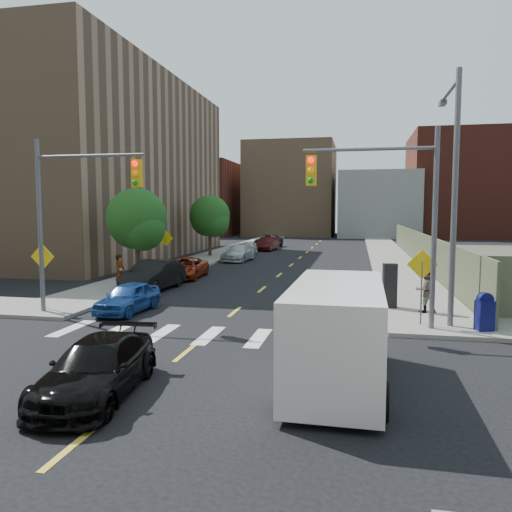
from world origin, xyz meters
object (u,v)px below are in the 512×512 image
at_px(parked_car_red, 185,268).
at_px(parked_car_white, 248,248).
at_px(pedestrian_east, 426,290).
at_px(parked_car_grey, 268,241).
at_px(parked_car_blue, 128,298).
at_px(mailbox, 485,312).
at_px(payphone, 390,285).
at_px(parked_car_silver, 239,253).
at_px(parked_car_black, 154,276).
at_px(parked_car_maroon, 268,244).
at_px(cargo_van, 337,330).
at_px(black_sedan, 97,368).
at_px(pedestrian_west, 120,272).

height_order(parked_car_red, parked_car_white, parked_car_white).
bearing_deg(pedestrian_east, parked_car_grey, -83.88).
bearing_deg(parked_car_blue, mailbox, -1.11).
bearing_deg(parked_car_blue, payphone, 16.51).
distance_m(parked_car_silver, mailbox, 26.15).
relative_size(parked_car_black, parked_car_maroon, 1.13).
distance_m(parked_car_red, pedestrian_east, 15.72).
bearing_deg(pedestrian_east, cargo_van, 55.96).
height_order(parked_car_black, parked_car_white, parked_car_black).
relative_size(black_sedan, pedestrian_east, 2.50).
bearing_deg(parked_car_white, parked_car_red, -96.11).
relative_size(parked_car_black, pedestrian_east, 2.73).
height_order(parked_car_blue, pedestrian_west, pedestrian_west).
distance_m(parked_car_black, parked_car_grey, 30.83).
bearing_deg(parked_car_black, pedestrian_west, -138.96).
xyz_separation_m(parked_car_blue, parked_car_red, (-1.23, 10.39, 0.01)).
height_order(parked_car_blue, parked_car_maroon, parked_car_maroon).
distance_m(mailbox, pedestrian_west, 16.96).
height_order(parked_car_grey, black_sedan, parked_car_grey).
distance_m(parked_car_grey, payphone, 35.62).
distance_m(parked_car_maroon, parked_car_grey, 4.15).
height_order(parked_car_silver, parked_car_white, parked_car_silver).
xyz_separation_m(parked_car_grey, pedestrian_east, (12.53, -34.54, 0.31)).
xyz_separation_m(parked_car_silver, pedestrian_west, (-2.20, -16.72, 0.37)).
height_order(parked_car_blue, cargo_van, cargo_van).
distance_m(parked_car_silver, parked_car_white, 5.14).
relative_size(mailbox, pedestrian_east, 0.74).
xyz_separation_m(parked_car_silver, mailbox, (13.86, -22.17, 0.09)).
xyz_separation_m(parked_car_red, parked_car_maroon, (1.30, 21.85, 0.07)).
bearing_deg(parked_car_red, cargo_van, -62.94).
bearing_deg(mailbox, pedestrian_east, 101.71).
distance_m(black_sedan, pedestrian_west, 14.50).
bearing_deg(pedestrian_west, parked_car_white, -7.99).
distance_m(parked_car_maroon, pedestrian_west, 27.91).
relative_size(parked_car_white, payphone, 2.12).
distance_m(parked_car_blue, mailbox, 13.51).
bearing_deg(parked_car_blue, black_sedan, -65.13).
relative_size(parked_car_blue, parked_car_red, 0.80).
height_order(parked_car_blue, payphone, payphone).
bearing_deg(parked_car_grey, mailbox, -64.93).
relative_size(parked_car_blue, parked_car_silver, 0.77).
bearing_deg(parked_car_red, parked_car_blue, -86.47).
bearing_deg(pedestrian_east, parked_car_white, -76.41).
relative_size(parked_car_red, payphone, 2.46).
distance_m(parked_car_white, parked_car_maroon, 6.00).
distance_m(parked_car_maroon, mailbox, 35.84).
relative_size(cargo_van, pedestrian_west, 3.02).
distance_m(parked_car_red, parked_car_white, 15.92).
bearing_deg(pedestrian_east, parked_car_black, -29.61).
height_order(parked_car_silver, parked_car_grey, parked_car_grey).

